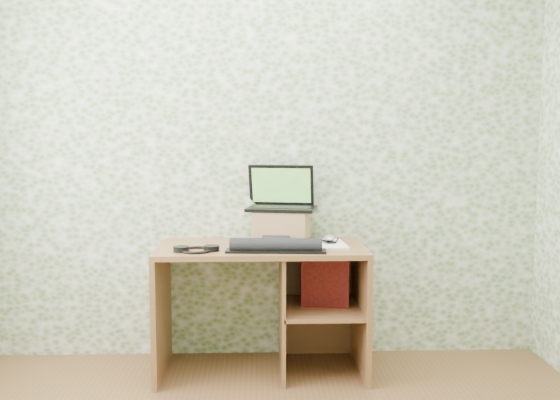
{
  "coord_description": "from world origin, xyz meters",
  "views": [
    {
      "loc": [
        -0.02,
        -2.13,
        1.4
      ],
      "look_at": [
        0.11,
        1.39,
        1.02
      ],
      "focal_mm": 40.0,
      "sensor_mm": 36.0,
      "label": 1
    }
  ],
  "objects_px": {
    "laptop": "(282,199)",
    "notepad": "(326,244)",
    "desk": "(275,290)",
    "riser": "(282,226)",
    "keyboard": "(276,245)"
  },
  "relations": [
    {
      "from": "keyboard",
      "to": "notepad",
      "type": "bearing_deg",
      "value": 26.06
    },
    {
      "from": "desk",
      "to": "notepad",
      "type": "xyz_separation_m",
      "value": [
        0.3,
        -0.03,
        0.28
      ]
    },
    {
      "from": "riser",
      "to": "keyboard",
      "type": "height_order",
      "value": "riser"
    },
    {
      "from": "desk",
      "to": "riser",
      "type": "height_order",
      "value": "riser"
    },
    {
      "from": "desk",
      "to": "riser",
      "type": "xyz_separation_m",
      "value": [
        0.05,
        0.12,
        0.36
      ]
    },
    {
      "from": "desk",
      "to": "riser",
      "type": "distance_m",
      "value": 0.38
    },
    {
      "from": "desk",
      "to": "laptop",
      "type": "xyz_separation_m",
      "value": [
        0.05,
        0.16,
        0.52
      ]
    },
    {
      "from": "keyboard",
      "to": "riser",
      "type": "bearing_deg",
      "value": 84.45
    },
    {
      "from": "desk",
      "to": "notepad",
      "type": "distance_m",
      "value": 0.41
    },
    {
      "from": "riser",
      "to": "notepad",
      "type": "relative_size",
      "value": 1.02
    },
    {
      "from": "laptop",
      "to": "notepad",
      "type": "xyz_separation_m",
      "value": [
        0.25,
        -0.19,
        -0.25
      ]
    },
    {
      "from": "riser",
      "to": "keyboard",
      "type": "xyz_separation_m",
      "value": [
        -0.05,
        -0.27,
        -0.07
      ]
    },
    {
      "from": "riser",
      "to": "laptop",
      "type": "xyz_separation_m",
      "value": [
        0.0,
        0.04,
        0.16
      ]
    },
    {
      "from": "laptop",
      "to": "desk",
      "type": "bearing_deg",
      "value": -93.99
    },
    {
      "from": "laptop",
      "to": "notepad",
      "type": "relative_size",
      "value": 1.45
    }
  ]
}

